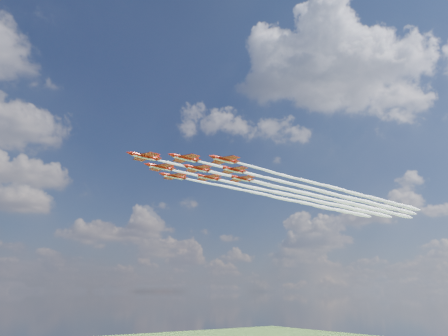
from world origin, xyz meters
The scene contains 9 objects.
jet_lead centered at (40.64, 1.75, 79.88)m, with size 125.30×18.65×2.93m.
jet_row2_port centered at (51.56, -3.99, 79.88)m, with size 125.30×18.65×2.93m.
jet_row2_starb centered at (50.11, 9.66, 79.88)m, with size 125.30×18.65×2.93m.
jet_row3_port centered at (62.48, -9.73, 79.88)m, with size 125.30×18.65×2.93m.
jet_row3_centre centered at (61.03, 3.92, 79.88)m, with size 125.30×18.65×2.93m.
jet_row3_starb centered at (59.58, 17.57, 79.88)m, with size 125.30×18.65×2.93m.
jet_row4_port centered at (71.95, -1.83, 79.88)m, with size 125.30×18.65×2.93m.
jet_row4_starb centered at (70.50, 11.82, 79.88)m, with size 125.30×18.65×2.93m.
jet_tail centered at (81.42, 6.08, 79.88)m, with size 125.30×18.65×2.93m.
Camera 1 is at (-72.12, -122.62, 39.93)m, focal length 35.00 mm.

